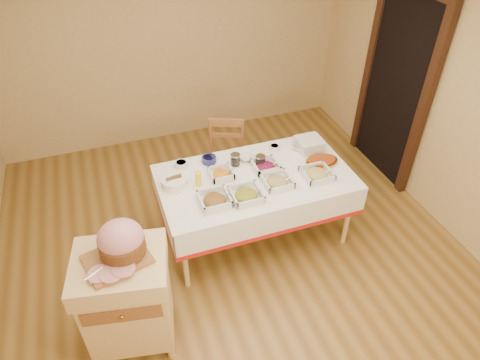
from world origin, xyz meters
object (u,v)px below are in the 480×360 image
plate_stack (309,144)px  dining_table (255,189)px  ham_on_board (120,243)px  butcher_cart (127,296)px  brass_platter (322,161)px  dining_chair (226,160)px  preserve_jar_right (260,162)px  preserve_jar_left (235,160)px  bread_basket (174,182)px  mustard_bottle (198,178)px

plate_stack → dining_table: bearing=-160.4°
ham_on_board → butcher_cart: bearing=-142.0°
dining_table → brass_platter: (0.69, -0.02, 0.18)m
dining_chair → preserve_jar_right: dining_chair is taller
dining_chair → preserve_jar_right: 0.69m
preserve_jar_left → bread_basket: size_ratio=0.51×
mustard_bottle → brass_platter: 1.23m
dining_table → mustard_bottle: mustard_bottle is taller
dining_chair → preserve_jar_right: size_ratio=7.57×
preserve_jar_left → preserve_jar_right: (0.22, -0.10, -0.00)m
mustard_bottle → bread_basket: bearing=165.1°
ham_on_board → plate_stack: bearing=26.7°
dining_chair → preserve_jar_right: (0.17, -0.58, 0.34)m
mustard_bottle → bread_basket: 0.22m
dining_chair → ham_on_board: (-1.23, -1.47, 0.60)m
ham_on_board → preserve_jar_left: size_ratio=3.71×
preserve_jar_left → mustard_bottle: 0.46m
ham_on_board → preserve_jar_right: bearing=32.3°
preserve_jar_right → plate_stack: bearing=10.5°
butcher_cart → plate_stack: 2.29m
preserve_jar_right → bread_basket: preserve_jar_right is taller
dining_table → bread_basket: bearing=171.5°
preserve_jar_left → preserve_jar_right: bearing=-25.0°
dining_chair → bread_basket: size_ratio=3.86×
preserve_jar_right → brass_platter: preserve_jar_right is taller
dining_table → bread_basket: (-0.75, 0.11, 0.21)m
butcher_cart → ham_on_board: 0.54m
mustard_bottle → bread_basket: size_ratio=0.75×
bread_basket → brass_platter: bearing=-5.1°
preserve_jar_left → brass_platter: (0.81, -0.25, -0.04)m
mustard_bottle → brass_platter: (1.23, -0.07, -0.06)m
mustard_bottle → preserve_jar_right: bearing=7.0°
dining_chair → bread_basket: 0.97m
dining_chair → butcher_cart: bearing=-130.4°
preserve_jar_left → preserve_jar_right: 0.24m
ham_on_board → preserve_jar_left: bearing=40.0°
preserve_jar_right → brass_platter: 0.61m
dining_table → plate_stack: bearing=19.6°
dining_table → bread_basket: bread_basket is taller
plate_stack → brass_platter: bearing=-87.5°
mustard_bottle → dining_chair: bearing=54.3°
preserve_jar_right → bread_basket: 0.85m
ham_on_board → bread_basket: ham_on_board is taller
mustard_bottle → preserve_jar_left: bearing=23.3°
butcher_cart → bread_basket: (0.59, 0.90, 0.27)m
ham_on_board → dining_chair: bearing=50.0°
dining_table → plate_stack: plate_stack is taller
preserve_jar_left → brass_platter: bearing=-17.4°
dining_chair → bread_basket: (-0.69, -0.60, 0.33)m
ham_on_board → mustard_bottle: (0.76, 0.81, -0.23)m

